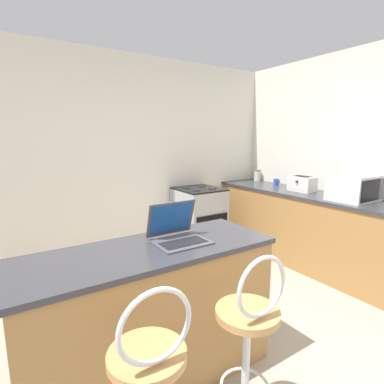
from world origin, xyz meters
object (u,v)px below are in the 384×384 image
Objects in this scene: laptop at (177,231)px; stove_range at (199,221)px; microwave at (354,188)px; storage_jar at (257,175)px; toaster at (302,184)px; mug_blue at (276,182)px; bar_stool_far at (249,348)px.

laptop reaches higher than stove_range.
storage_jar is (0.22, 1.66, -0.05)m from microwave.
laptop reaches higher than toaster.
stove_range is (1.29, 1.63, -0.52)m from laptop.
stove_range is at bearing 159.82° from mug_blue.
microwave is 1.17m from mug_blue.
toaster is 1.82× the size of storage_jar.
stove_range is (1.21, 2.25, -0.03)m from bar_stool_far.
bar_stool_far is at bearing -82.96° from laptop.
storage_jar is at bearing 35.11° from laptop.
stove_range is at bearing 61.69° from bar_stool_far.
laptop is at bearing -178.04° from microwave.
bar_stool_far is 2.62m from toaster.
mug_blue is at bearing 79.20° from toaster.
laptop is 3.03m from storage_jar.
stove_range is at bearing 137.23° from toaster.
bar_stool_far is at bearing -140.72° from mug_blue.
bar_stool_far is 3.01× the size of laptop.
microwave is at bearing 17.71° from bar_stool_far.
microwave is 0.52× the size of stove_range.
stove_range is 5.35× the size of storage_jar.
laptop is 0.37× the size of stove_range.
storage_jar is (0.22, 1.00, -0.01)m from toaster.
toaster reaches higher than stove_range.
toaster is 0.34× the size of stove_range.
laptop is at bearing -144.89° from storage_jar.
storage_jar reaches higher than bar_stool_far.
laptop is 2.66m from mug_blue.
toaster reaches higher than bar_stool_far.
storage_jar is at bearing 44.51° from bar_stool_far.
storage_jar is at bearing 75.92° from mug_blue.
toaster is at bearing 89.88° from microwave.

